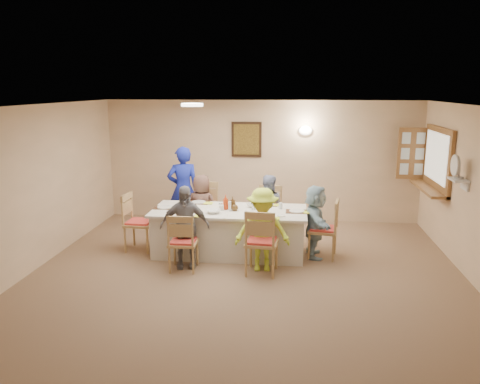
# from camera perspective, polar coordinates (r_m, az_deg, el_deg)

# --- Properties ---
(ground) EXTENTS (7.00, 7.00, 0.00)m
(ground) POSITION_cam_1_polar(r_m,az_deg,el_deg) (6.75, 0.35, -11.40)
(ground) COLOR brown
(room_walls) EXTENTS (7.00, 7.00, 7.00)m
(room_walls) POSITION_cam_1_polar(r_m,az_deg,el_deg) (6.29, 0.37, 1.31)
(room_walls) COLOR #CFB08B
(room_walls) RESTS_ON ground
(wall_picture) EXTENTS (0.62, 0.05, 0.72)m
(wall_picture) POSITION_cam_1_polar(r_m,az_deg,el_deg) (9.70, 0.79, 6.43)
(wall_picture) COLOR black
(wall_picture) RESTS_ON room_walls
(wall_sconce) EXTENTS (0.26, 0.09, 0.18)m
(wall_sconce) POSITION_cam_1_polar(r_m,az_deg,el_deg) (9.61, 7.98, 7.45)
(wall_sconce) COLOR white
(wall_sconce) RESTS_ON room_walls
(ceiling_light) EXTENTS (0.36, 0.36, 0.05)m
(ceiling_light) POSITION_cam_1_polar(r_m,az_deg,el_deg) (7.81, -5.86, 10.53)
(ceiling_light) COLOR white
(ceiling_light) RESTS_ON room_walls
(serving_hatch) EXTENTS (0.06, 1.50, 1.15)m
(serving_hatch) POSITION_cam_1_polar(r_m,az_deg,el_deg) (8.99, 22.97, 3.65)
(serving_hatch) COLOR olive
(serving_hatch) RESTS_ON room_walls
(hatch_sill) EXTENTS (0.30, 1.50, 0.05)m
(hatch_sill) POSITION_cam_1_polar(r_m,az_deg,el_deg) (9.05, 21.95, 0.40)
(hatch_sill) COLOR olive
(hatch_sill) RESTS_ON room_walls
(shutter_door) EXTENTS (0.55, 0.04, 1.00)m
(shutter_door) POSITION_cam_1_polar(r_m,az_deg,el_deg) (9.65, 20.24, 4.42)
(shutter_door) COLOR olive
(shutter_door) RESTS_ON room_walls
(fan_shelf) EXTENTS (0.22, 0.36, 0.03)m
(fan_shelf) POSITION_cam_1_polar(r_m,az_deg,el_deg) (7.71, 25.09, 1.36)
(fan_shelf) COLOR white
(fan_shelf) RESTS_ON room_walls
(desk_fan) EXTENTS (0.30, 0.30, 0.28)m
(desk_fan) POSITION_cam_1_polar(r_m,az_deg,el_deg) (7.68, 24.98, 2.46)
(desk_fan) COLOR #A5A5A8
(desk_fan) RESTS_ON fan_shelf
(dining_table) EXTENTS (2.56, 1.08, 0.76)m
(dining_table) POSITION_cam_1_polar(r_m,az_deg,el_deg) (7.89, -1.32, -4.85)
(dining_table) COLOR silver
(dining_table) RESTS_ON ground
(chair_back_left) EXTENTS (0.57, 0.57, 1.04)m
(chair_back_left) POSITION_cam_1_polar(r_m,az_deg,el_deg) (8.70, -4.53, -2.26)
(chair_back_left) COLOR tan
(chair_back_left) RESTS_ON ground
(chair_back_right) EXTENTS (0.55, 0.55, 0.99)m
(chair_back_right) POSITION_cam_1_polar(r_m,az_deg,el_deg) (8.56, 3.39, -2.63)
(chair_back_right) COLOR tan
(chair_back_right) RESTS_ON ground
(chair_front_left) EXTENTS (0.45, 0.45, 0.91)m
(chair_front_left) POSITION_cam_1_polar(r_m,az_deg,el_deg) (7.22, -6.93, -5.98)
(chair_front_left) COLOR tan
(chair_front_left) RESTS_ON ground
(chair_front_right) EXTENTS (0.53, 0.53, 1.02)m
(chair_front_right) POSITION_cam_1_polar(r_m,az_deg,el_deg) (7.03, 2.67, -5.96)
(chair_front_right) COLOR tan
(chair_front_right) RESTS_ON ground
(chair_left_end) EXTENTS (0.50, 0.50, 1.00)m
(chair_left_end) POSITION_cam_1_polar(r_m,az_deg,el_deg) (8.20, -12.14, -3.59)
(chair_left_end) COLOR tan
(chair_left_end) RESTS_ON ground
(chair_right_end) EXTENTS (0.54, 0.54, 0.98)m
(chair_right_end) POSITION_cam_1_polar(r_m,az_deg,el_deg) (7.80, 10.06, -4.40)
(chair_right_end) COLOR tan
(chair_right_end) RESTS_ON ground
(diner_back_left) EXTENTS (0.74, 0.61, 1.21)m
(diner_back_left) POSITION_cam_1_polar(r_m,az_deg,el_deg) (8.57, -4.69, -1.89)
(diner_back_left) COLOR brown
(diner_back_left) RESTS_ON ground
(diner_back_right) EXTENTS (0.64, 0.52, 1.24)m
(diner_back_right) POSITION_cam_1_polar(r_m,az_deg,el_deg) (8.42, 3.36, -2.04)
(diner_back_right) COLOR #8791B6
(diner_back_right) RESTS_ON ground
(diner_front_left) EXTENTS (0.88, 0.59, 1.30)m
(diner_front_left) POSITION_cam_1_polar(r_m,az_deg,el_deg) (7.27, -6.75, -4.22)
(diner_front_left) COLOR gray
(diner_front_left) RESTS_ON ground
(diner_front_right) EXTENTS (0.92, 0.63, 1.29)m
(diner_front_right) POSITION_cam_1_polar(r_m,az_deg,el_deg) (7.10, 2.74, -4.62)
(diner_front_right) COLOR #D3F43D
(diner_front_right) RESTS_ON ground
(diner_right_end) EXTENTS (1.18, 0.54, 1.21)m
(diner_right_end) POSITION_cam_1_polar(r_m,az_deg,el_deg) (7.76, 9.14, -3.56)
(diner_right_end) COLOR #A4C6D6
(diner_right_end) RESTS_ON ground
(caregiver) EXTENTS (0.85, 0.77, 1.66)m
(caregiver) POSITION_cam_1_polar(r_m,az_deg,el_deg) (9.05, -6.94, 0.32)
(caregiver) COLOR #1927AC
(caregiver) RESTS_ON ground
(placemat_fl) EXTENTS (0.36, 0.27, 0.01)m
(placemat_fl) POSITION_cam_1_polar(r_m,az_deg,el_deg) (7.49, -6.33, -2.83)
(placemat_fl) COLOR #472B19
(placemat_fl) RESTS_ON dining_table
(plate_fl) EXTENTS (0.23, 0.23, 0.01)m
(plate_fl) POSITION_cam_1_polar(r_m,az_deg,el_deg) (7.48, -6.33, -2.75)
(plate_fl) COLOR white
(plate_fl) RESTS_ON dining_table
(napkin_fl) EXTENTS (0.13, 0.13, 0.01)m
(napkin_fl) POSITION_cam_1_polar(r_m,az_deg,el_deg) (7.40, -5.05, -2.93)
(napkin_fl) COLOR #E8FB35
(napkin_fl) RESTS_ON dining_table
(placemat_fr) EXTENTS (0.33, 0.24, 0.01)m
(placemat_fr) POSITION_cam_1_polar(r_m,az_deg,el_deg) (7.32, 2.89, -3.12)
(placemat_fr) COLOR #472B19
(placemat_fr) RESTS_ON dining_table
(plate_fr) EXTENTS (0.23, 0.23, 0.01)m
(plate_fr) POSITION_cam_1_polar(r_m,az_deg,el_deg) (7.32, 2.89, -3.05)
(plate_fr) COLOR white
(plate_fr) RESTS_ON dining_table
(napkin_fr) EXTENTS (0.15, 0.15, 0.01)m
(napkin_fr) POSITION_cam_1_polar(r_m,az_deg,el_deg) (7.26, 4.28, -3.22)
(napkin_fr) COLOR #E8FB35
(napkin_fr) RESTS_ON dining_table
(placemat_bl) EXTENTS (0.37, 0.27, 0.01)m
(placemat_bl) POSITION_cam_1_polar(r_m,az_deg,el_deg) (8.28, -5.05, -1.29)
(placemat_bl) COLOR #472B19
(placemat_bl) RESTS_ON dining_table
(plate_bl) EXTENTS (0.24, 0.24, 0.02)m
(plate_bl) POSITION_cam_1_polar(r_m,az_deg,el_deg) (8.28, -5.05, -1.22)
(plate_bl) COLOR white
(plate_bl) RESTS_ON dining_table
(napkin_bl) EXTENTS (0.15, 0.15, 0.01)m
(napkin_bl) POSITION_cam_1_polar(r_m,az_deg,el_deg) (8.20, -3.89, -1.36)
(napkin_bl) COLOR #E8FB35
(napkin_bl) RESTS_ON dining_table
(placemat_br) EXTENTS (0.37, 0.28, 0.01)m
(placemat_br) POSITION_cam_1_polar(r_m,az_deg,el_deg) (8.13, 3.27, -1.52)
(placemat_br) COLOR #472B19
(placemat_br) RESTS_ON dining_table
(plate_br) EXTENTS (0.25, 0.25, 0.02)m
(plate_br) POSITION_cam_1_polar(r_m,az_deg,el_deg) (8.13, 3.27, -1.45)
(plate_br) COLOR white
(plate_br) RESTS_ON dining_table
(napkin_br) EXTENTS (0.13, 0.13, 0.01)m
(napkin_br) POSITION_cam_1_polar(r_m,az_deg,el_deg) (8.07, 4.52, -1.59)
(napkin_br) COLOR #E8FB35
(napkin_br) RESTS_ON dining_table
(placemat_le) EXTENTS (0.35, 0.26, 0.01)m
(placemat_le) POSITION_cam_1_polar(r_m,az_deg,el_deg) (8.00, -9.16, -1.90)
(placemat_le) COLOR #472B19
(placemat_le) RESTS_ON dining_table
(plate_le) EXTENTS (0.25, 0.25, 0.02)m
(plate_le) POSITION_cam_1_polar(r_m,az_deg,el_deg) (8.00, -9.17, -1.83)
(plate_le) COLOR white
(plate_le) RESTS_ON dining_table
(napkin_le) EXTENTS (0.13, 0.13, 0.01)m
(napkin_le) POSITION_cam_1_polar(r_m,az_deg,el_deg) (7.91, -8.00, -1.99)
(napkin_le) COLOR #E8FB35
(napkin_le) RESTS_ON dining_table
(placemat_re) EXTENTS (0.37, 0.27, 0.01)m
(placemat_re) POSITION_cam_1_polar(r_m,az_deg,el_deg) (7.71, 6.95, -2.38)
(placemat_re) COLOR #472B19
(placemat_re) RESTS_ON dining_table
(plate_re) EXTENTS (0.25, 0.25, 0.02)m
(plate_re) POSITION_cam_1_polar(r_m,az_deg,el_deg) (7.71, 6.95, -2.31)
(plate_re) COLOR white
(plate_re) RESTS_ON dining_table
(napkin_re) EXTENTS (0.15, 0.15, 0.01)m
(napkin_re) POSITION_cam_1_polar(r_m,az_deg,el_deg) (7.67, 8.30, -2.46)
(napkin_re) COLOR #E8FB35
(napkin_re) RESTS_ON dining_table
(teacup_a) EXTENTS (0.14, 0.14, 0.09)m
(teacup_a) POSITION_cam_1_polar(r_m,az_deg,el_deg) (7.61, -7.66, -2.26)
(teacup_a) COLOR white
(teacup_a) RESTS_ON dining_table
(teacup_b) EXTENTS (0.11, 0.11, 0.08)m
(teacup_b) POSITION_cam_1_polar(r_m,az_deg,el_deg) (8.25, 1.82, -1.04)
(teacup_b) COLOR white
(teacup_b) RESTS_ON dining_table
(bowl_a) EXTENTS (0.36, 0.36, 0.06)m
(bowl_a) POSITION_cam_1_polar(r_m,az_deg,el_deg) (7.58, -3.22, -2.38)
(bowl_a) COLOR white
(bowl_a) RESTS_ON dining_table
(bowl_b) EXTENTS (0.31, 0.31, 0.06)m
(bowl_b) POSITION_cam_1_polar(r_m,az_deg,el_deg) (7.95, 1.60, -1.61)
(bowl_b) COLOR white
(bowl_b) RESTS_ON dining_table
(condiment_ketchup) EXTENTS (0.11, 0.11, 0.25)m
(condiment_ketchup) POSITION_cam_1_polar(r_m,az_deg,el_deg) (7.78, -1.77, -1.25)
(condiment_ketchup) COLOR #BB3410
(condiment_ketchup) RESTS_ON dining_table
(condiment_brown) EXTENTS (0.09, 0.10, 0.20)m
(condiment_brown) POSITION_cam_1_polar(r_m,az_deg,el_deg) (7.83, -0.92, -1.31)
(condiment_brown) COLOR #4C3114
(condiment_brown) RESTS_ON dining_table
(condiment_malt) EXTENTS (0.17, 0.17, 0.15)m
(condiment_malt) POSITION_cam_1_polar(r_m,az_deg,el_deg) (7.70, -0.65, -1.76)
(condiment_malt) COLOR #4C3114
(condiment_malt) RESTS_ON dining_table
(drinking_glass) EXTENTS (0.06, 0.06, 0.10)m
(drinking_glass) POSITION_cam_1_polar(r_m,az_deg,el_deg) (7.84, -2.37, -1.66)
(drinking_glass) COLOR silver
(drinking_glass) RESTS_ON dining_table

